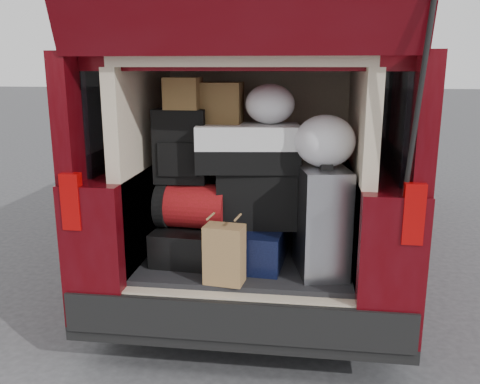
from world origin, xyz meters
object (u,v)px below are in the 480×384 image
Objects in this scene: black_soft_case at (257,197)px; silver_roller at (321,220)px; navy_hardshell at (250,243)px; red_duffel at (193,206)px; black_hardshell at (191,241)px; twotone_duffel at (248,148)px; kraft_bag at (224,254)px; backpack at (181,146)px.

silver_roller is at bearing -24.92° from black_soft_case.
silver_roller is at bearing -8.92° from navy_hardshell.
silver_roller is at bearing -2.21° from red_duffel.
black_hardshell is 0.85× the size of twotone_duffel.
kraft_bag is at bearing -101.43° from navy_hardshell.
twotone_duffel is (-0.44, 0.13, 0.39)m from silver_roller.
red_duffel is (-0.34, -0.01, 0.23)m from navy_hardshell.
red_duffel is at bearing 162.05° from silver_roller.
kraft_bag is at bearing -166.66° from silver_roller.
backpack is at bearing 159.94° from silver_roller.
silver_roller is 1.88× the size of kraft_bag.
twotone_duffel is at bearing 84.50° from kraft_bag.
navy_hardshell is at bearing -61.02° from twotone_duffel.
backpack is at bearing 138.32° from kraft_bag.
backpack is (-0.84, 0.13, 0.39)m from silver_roller.
backpack reaches higher than silver_roller.
kraft_bag is (-0.10, -0.34, 0.05)m from navy_hardshell.
black_soft_case reaches higher than kraft_bag.
twotone_duffel is (0.35, 0.00, 0.59)m from black_hardshell.
backpack is 0.40m from twotone_duffel.
black_hardshell is at bearing 134.30° from kraft_bag.
navy_hardshell is (0.37, -0.02, 0.01)m from black_hardshell.
twotone_duffel reaches higher than black_hardshell.
backpack is at bearing -178.82° from navy_hardshell.
navy_hardshell is 1.56× the size of kraft_bag.
backpack reaches higher than red_duffel.
silver_roller reaches higher than kraft_bag.
silver_roller is 0.59m from kraft_bag.
kraft_bag is (-0.52, -0.24, -0.14)m from silver_roller.
navy_hardshell is 0.72m from backpack.
silver_roller is (0.42, -0.10, 0.19)m from navy_hardshell.
silver_roller is 0.41m from black_soft_case.
black_hardshell is 0.50m from black_soft_case.
silver_roller is 0.93m from backpack.
red_duffel is 0.69× the size of twotone_duffel.
navy_hardshell is at bearing -5.58° from backpack.
silver_roller is 1.39× the size of backpack.
navy_hardshell is 0.41m from red_duffel.
red_duffel is 0.39m from black_soft_case.
backpack is 0.73× the size of twotone_duffel.
kraft_bag is at bearing -110.14° from twotone_duffel.
black_hardshell is 0.83m from silver_roller.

